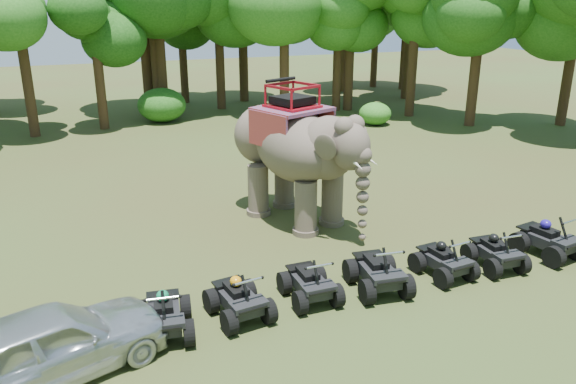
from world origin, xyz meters
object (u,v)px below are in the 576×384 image
at_px(parked_car, 51,343).
at_px(atv_5, 496,248).
at_px(atv_4, 444,256).
at_px(atv_6, 549,235).
at_px(atv_0, 164,310).
at_px(atv_1, 239,294).
at_px(atv_2, 310,278).
at_px(atv_3, 378,266).
at_px(elephant, 295,153).

height_order(parked_car, atv_5, parked_car).
relative_size(atv_4, atv_6, 0.90).
relative_size(atv_0, atv_4, 1.06).
distance_m(atv_1, atv_4, 5.51).
bearing_deg(atv_5, atv_0, -177.66).
xyz_separation_m(atv_0, atv_2, (3.49, 0.21, -0.02)).
bearing_deg(atv_2, atv_1, -175.51).
relative_size(atv_0, atv_2, 1.03).
bearing_deg(atv_5, atv_3, -178.87).
distance_m(atv_2, atv_5, 5.29).
height_order(atv_2, atv_5, atv_2).
bearing_deg(atv_3, atv_4, 7.12).
distance_m(elephant, parked_car, 9.49).
bearing_deg(elephant, parked_car, -162.53).
height_order(elephant, atv_2, elephant).
distance_m(elephant, atv_0, 7.46).
bearing_deg(atv_4, atv_2, 171.65).
relative_size(elephant, atv_0, 3.29).
bearing_deg(atv_6, atv_4, 169.89).
bearing_deg(atv_4, atv_1, 173.92).
xyz_separation_m(atv_1, atv_6, (8.97, -0.09, 0.04)).
height_order(atv_3, atv_6, atv_3).
height_order(atv_0, atv_1, atv_0).
bearing_deg(atv_5, atv_6, 4.51).
distance_m(parked_car, atv_1, 3.96).
xyz_separation_m(atv_0, atv_6, (10.65, -0.01, 0.03)).
height_order(atv_2, atv_6, atv_6).
relative_size(atv_1, atv_3, 0.93).
distance_m(elephant, atv_2, 5.49).
height_order(atv_0, atv_4, atv_0).
xyz_separation_m(parked_car, atv_6, (12.85, 0.66, -0.10)).
relative_size(elephant, atv_1, 3.34).
bearing_deg(parked_car, atv_1, -98.23).
bearing_deg(atv_1, atv_6, -8.51).
bearing_deg(atv_2, atv_6, -1.58).
relative_size(parked_car, atv_1, 2.71).
height_order(atv_4, atv_6, atv_6).
distance_m(atv_1, atv_6, 8.97).
bearing_deg(atv_5, atv_1, -178.37).
height_order(atv_0, atv_5, atv_0).
distance_m(atv_3, atv_5, 3.54).
bearing_deg(atv_1, atv_0, 174.59).
bearing_deg(atv_1, parked_car, -177.07).
bearing_deg(atv_5, atv_2, 179.77).
relative_size(atv_2, atv_6, 0.92).
xyz_separation_m(elephant, atv_0, (-5.11, -5.18, -1.64)).
bearing_deg(atv_2, atv_3, -5.57).
bearing_deg(atv_1, atv_4, -8.33).
distance_m(atv_0, atv_3, 5.24).
height_order(atv_2, atv_4, atv_2).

